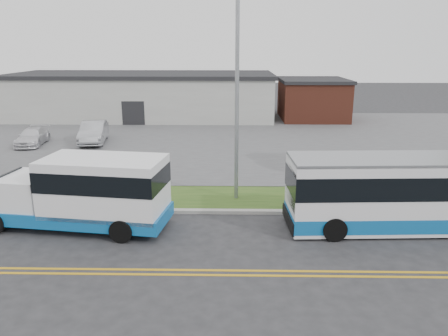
{
  "coord_description": "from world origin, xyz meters",
  "views": [
    {
      "loc": [
        2.81,
        -16.36,
        6.91
      ],
      "look_at": [
        2.44,
        2.56,
        1.6
      ],
      "focal_mm": 35.0,
      "sensor_mm": 36.0,
      "label": 1
    }
  ],
  "objects_px": {
    "streetlight_near": "(237,86)",
    "parked_car_b": "(33,137)",
    "transit_bus": "(422,193)",
    "parked_car_a": "(94,132)",
    "shuttle_bus": "(87,191)"
  },
  "relations": [
    {
      "from": "streetlight_near",
      "to": "parked_car_b",
      "type": "bearing_deg",
      "value": 142.38
    },
    {
      "from": "transit_bus",
      "to": "parked_car_a",
      "type": "bearing_deg",
      "value": 136.93
    },
    {
      "from": "parked_car_a",
      "to": "parked_car_b",
      "type": "bearing_deg",
      "value": -178.95
    },
    {
      "from": "transit_bus",
      "to": "parked_car_b",
      "type": "bearing_deg",
      "value": 144.19
    },
    {
      "from": "shuttle_bus",
      "to": "transit_bus",
      "type": "relative_size",
      "value": 0.73
    },
    {
      "from": "transit_bus",
      "to": "parked_car_a",
      "type": "xyz_separation_m",
      "value": [
        -17.4,
        14.86,
        -0.58
      ]
    },
    {
      "from": "streetlight_near",
      "to": "transit_bus",
      "type": "xyz_separation_m",
      "value": [
        7.13,
        -3.01,
        -3.78
      ]
    },
    {
      "from": "streetlight_near",
      "to": "transit_bus",
      "type": "height_order",
      "value": "streetlight_near"
    },
    {
      "from": "shuttle_bus",
      "to": "parked_car_b",
      "type": "distance_m",
      "value": 16.74
    },
    {
      "from": "shuttle_bus",
      "to": "parked_car_b",
      "type": "bearing_deg",
      "value": 128.8
    },
    {
      "from": "streetlight_near",
      "to": "shuttle_bus",
      "type": "xyz_separation_m",
      "value": [
        -5.8,
        -3.21,
        -3.72
      ]
    },
    {
      "from": "transit_bus",
      "to": "parked_car_a",
      "type": "height_order",
      "value": "transit_bus"
    },
    {
      "from": "parked_car_b",
      "to": "shuttle_bus",
      "type": "bearing_deg",
      "value": -65.49
    },
    {
      "from": "streetlight_near",
      "to": "shuttle_bus",
      "type": "distance_m",
      "value": 7.6
    },
    {
      "from": "parked_car_a",
      "to": "parked_car_b",
      "type": "xyz_separation_m",
      "value": [
        -4.15,
        -0.74,
        -0.19
      ]
    }
  ]
}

